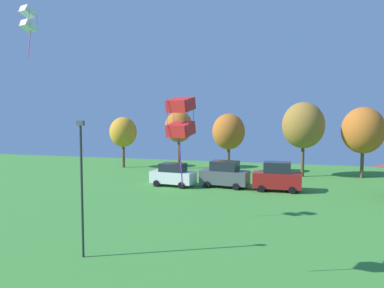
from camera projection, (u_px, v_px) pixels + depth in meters
name	position (u px, v px, depth m)	size (l,w,h in m)	color
kite_flying_2	(28.00, 19.00, 24.46)	(1.02, 1.08, 3.11)	white
kite_flying_4	(181.00, 117.00, 16.76)	(1.12, 1.18, 3.71)	red
parked_car_leftmost	(173.00, 175.00, 39.52)	(4.45, 2.45, 2.24)	silver
parked_car_second_from_left	(225.00, 175.00, 38.85)	(4.78, 2.50, 2.55)	#4C5156
parked_car_third_from_left	(277.00, 177.00, 36.96)	(4.36, 2.00, 2.69)	maroon
light_post_0	(82.00, 182.00, 20.09)	(0.36, 0.20, 6.86)	#2D2D33
treeline_tree_0	(123.00, 132.00, 52.32)	(3.50, 3.50, 6.53)	brown
treeline_tree_1	(179.00, 127.00, 51.22)	(3.55, 3.55, 7.27)	brown
treeline_tree_2	(229.00, 132.00, 47.51)	(3.82, 3.82, 7.01)	brown
treeline_tree_3	(303.00, 125.00, 44.90)	(4.65, 4.65, 8.30)	brown
treeline_tree_4	(363.00, 130.00, 44.04)	(4.59, 4.59, 7.75)	brown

